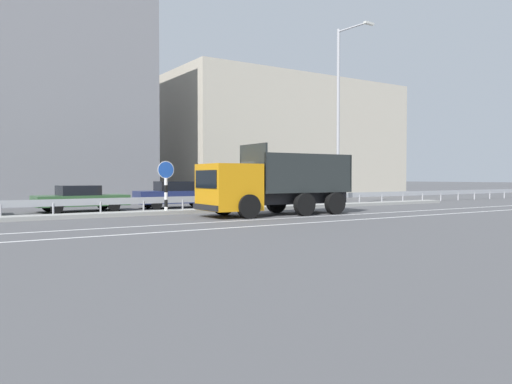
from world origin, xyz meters
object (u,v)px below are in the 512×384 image
at_px(parked_car_3, 80,198).
at_px(parked_car_5, 258,193).
at_px(median_road_sign, 166,185).
at_px(church_tower, 59,128).
at_px(dump_truck, 260,189).
at_px(street_lamp_1, 340,109).
at_px(parked_car_4, 176,195).

relative_size(parked_car_3, parked_car_5, 0.97).
distance_m(median_road_sign, parked_car_5, 9.50).
distance_m(parked_car_3, church_tower, 24.44).
bearing_deg(parked_car_3, dump_truck, 38.33).
relative_size(dump_truck, parked_car_3, 1.62).
distance_m(street_lamp_1, parked_car_4, 11.01).
bearing_deg(parked_car_5, median_road_sign, 117.63).
xyz_separation_m(street_lamp_1, parked_car_4, (-8.82, 4.19, -5.09)).
relative_size(dump_truck, church_tower, 0.53).
xyz_separation_m(street_lamp_1, parked_car_3, (-14.14, 4.19, -5.17)).
relative_size(dump_truck, parked_car_5, 1.58).
bearing_deg(dump_truck, street_lamp_1, -65.94).
height_order(median_road_sign, parked_car_3, median_road_sign).
relative_size(median_road_sign, parked_car_4, 0.54).
bearing_deg(street_lamp_1, parked_car_3, 163.50).
relative_size(dump_truck, parked_car_4, 1.60).
bearing_deg(dump_truck, parked_car_3, 42.16).
distance_m(dump_truck, parked_car_5, 9.32).
height_order(street_lamp_1, parked_car_3, street_lamp_1).
xyz_separation_m(dump_truck, parked_car_3, (-6.24, 7.39, -0.54)).
bearing_deg(parked_car_4, parked_car_3, -85.74).
relative_size(street_lamp_1, parked_car_4, 2.26).
xyz_separation_m(median_road_sign, parked_car_5, (8.30, 4.58, -0.63)).
height_order(parked_car_4, church_tower, church_tower).
height_order(parked_car_4, parked_car_5, parked_car_4).
bearing_deg(parked_car_5, church_tower, 16.74).
xyz_separation_m(median_road_sign, church_tower, (0.83, 27.59, 5.09)).
bearing_deg(median_road_sign, street_lamp_1, -0.23).
bearing_deg(church_tower, parked_car_3, -99.23).
distance_m(dump_truck, parked_car_3, 9.69).
height_order(street_lamp_1, church_tower, church_tower).
xyz_separation_m(median_road_sign, parked_car_3, (-2.98, 4.15, -0.69)).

